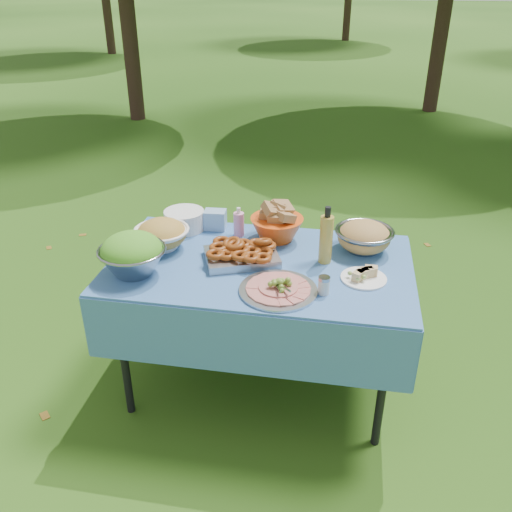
{
  "coord_description": "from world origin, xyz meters",
  "views": [
    {
      "loc": [
        0.38,
        -2.27,
        2.03
      ],
      "look_at": [
        -0.02,
        0.0,
        0.8
      ],
      "focal_mm": 38.0,
      "sensor_mm": 36.0,
      "label": 1
    }
  ],
  "objects": [
    {
      "name": "ground",
      "position": [
        0.0,
        0.0,
        0.0
      ],
      "size": [
        80.0,
        80.0,
        0.0
      ],
      "primitive_type": "plane",
      "color": "black",
      "rests_on": "ground"
    },
    {
      "name": "picnic_table",
      "position": [
        0.0,
        0.0,
        0.38
      ],
      "size": [
        1.46,
        0.86,
        0.76
      ],
      "primitive_type": "cube",
      "color": "#75B2E0",
      "rests_on": "ground"
    },
    {
      "name": "salad_bowl",
      "position": [
        -0.57,
        -0.2,
        0.86
      ],
      "size": [
        0.41,
        0.41,
        0.2
      ],
      "primitive_type": null,
      "rotation": [
        0.0,
        0.0,
        -0.41
      ],
      "color": "#919398",
      "rests_on": "picnic_table"
    },
    {
      "name": "pasta_bowl_white",
      "position": [
        -0.52,
        0.08,
        0.84
      ],
      "size": [
        0.28,
        0.28,
        0.15
      ],
      "primitive_type": null,
      "rotation": [
        0.0,
        0.0,
        0.04
      ],
      "color": "white",
      "rests_on": "picnic_table"
    },
    {
      "name": "plate_stack",
      "position": [
        -0.47,
        0.31,
        0.81
      ],
      "size": [
        0.27,
        0.27,
        0.11
      ],
      "primitive_type": "cylinder",
      "rotation": [
        0.0,
        0.0,
        -0.29
      ],
      "color": "white",
      "rests_on": "picnic_table"
    },
    {
      "name": "wipes_box",
      "position": [
        -0.31,
        0.34,
        0.81
      ],
      "size": [
        0.12,
        0.09,
        0.11
      ],
      "primitive_type": "cube",
      "rotation": [
        0.0,
        0.0,
        0.05
      ],
      "color": "#90BAE5",
      "rests_on": "picnic_table"
    },
    {
      "name": "sanitizer_bottle",
      "position": [
        -0.16,
        0.28,
        0.84
      ],
      "size": [
        0.06,
        0.06,
        0.16
      ],
      "primitive_type": "cylinder",
      "rotation": [
        0.0,
        0.0,
        0.14
      ],
      "color": "#F898C7",
      "rests_on": "picnic_table"
    },
    {
      "name": "bread_bowl",
      "position": [
        0.04,
        0.27,
        0.85
      ],
      "size": [
        0.35,
        0.35,
        0.18
      ],
      "primitive_type": null,
      "rotation": [
        0.0,
        0.0,
        0.35
      ],
      "color": "#E74F13",
      "rests_on": "picnic_table"
    },
    {
      "name": "pasta_bowl_steel",
      "position": [
        0.49,
        0.22,
        0.84
      ],
      "size": [
        0.38,
        0.38,
        0.15
      ],
      "primitive_type": null,
      "rotation": [
        0.0,
        0.0,
        -0.4
      ],
      "color": "#919398",
      "rests_on": "picnic_table"
    },
    {
      "name": "fried_tray",
      "position": [
        -0.09,
        0.01,
        0.8
      ],
      "size": [
        0.41,
        0.35,
        0.08
      ],
      "primitive_type": "cube",
      "rotation": [
        0.0,
        0.0,
        0.37
      ],
      "color": "#A9AAAE",
      "rests_on": "picnic_table"
    },
    {
      "name": "charcuterie_platter",
      "position": [
        0.12,
        -0.24,
        0.8
      ],
      "size": [
        0.4,
        0.4,
        0.08
      ],
      "primitive_type": "cylinder",
      "rotation": [
        0.0,
        0.0,
        -0.15
      ],
      "color": "#B3B4BA",
      "rests_on": "picnic_table"
    },
    {
      "name": "oil_bottle",
      "position": [
        0.31,
        0.07,
        0.91
      ],
      "size": [
        0.07,
        0.07,
        0.29
      ],
      "primitive_type": "cylinder",
      "rotation": [
        0.0,
        0.0,
        -0.04
      ],
      "color": "gold",
      "rests_on": "picnic_table"
    },
    {
      "name": "cheese_plate",
      "position": [
        0.5,
        -0.07,
        0.79
      ],
      "size": [
        0.27,
        0.27,
        0.06
      ],
      "primitive_type": "cylinder",
      "rotation": [
        0.0,
        0.0,
        -0.34
      ],
      "color": "white",
      "rests_on": "picnic_table"
    },
    {
      "name": "shaker",
      "position": [
        0.32,
        -0.23,
        0.8
      ],
      "size": [
        0.06,
        0.06,
        0.08
      ],
      "primitive_type": "cylinder",
      "rotation": [
        0.0,
        0.0,
        -0.07
      ],
      "color": "silver",
      "rests_on": "picnic_table"
    }
  ]
}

